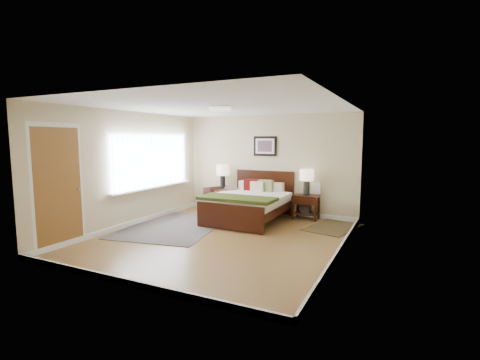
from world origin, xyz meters
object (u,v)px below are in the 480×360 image
(nightstand_right, at_px, (306,204))
(lamp_left, at_px, (223,172))
(armchair, at_px, (221,200))
(lamp_right, at_px, (307,177))
(nightstand_left, at_px, (223,193))
(bed, at_px, (249,200))
(rug_persian, at_px, (174,226))

(nightstand_right, distance_m, lamp_left, 2.35)
(nightstand_right, relative_size, armchair, 0.78)
(nightstand_right, relative_size, lamp_right, 0.95)
(armchair, bearing_deg, nightstand_right, 38.75)
(nightstand_left, bearing_deg, lamp_right, 0.53)
(bed, xyz_separation_m, lamp_left, (-1.11, 0.76, 0.53))
(rug_persian, bearing_deg, lamp_left, 75.00)
(nightstand_left, height_order, nightstand_right, nightstand_left)
(lamp_right, bearing_deg, rug_persian, -141.19)
(armchair, height_order, rug_persian, armchair)
(lamp_left, xyz_separation_m, rug_persian, (-0.16, -1.94, -1.02))
(bed, bearing_deg, armchair, 154.61)
(rug_persian, bearing_deg, armchair, 71.44)
(armchair, bearing_deg, lamp_left, 139.03)
(nightstand_left, relative_size, lamp_right, 0.99)
(nightstand_left, xyz_separation_m, nightstand_right, (2.25, 0.01, -0.13))
(lamp_right, relative_size, armchair, 0.82)
(armchair, bearing_deg, rug_persian, -66.29)
(lamp_left, bearing_deg, rug_persian, -94.71)
(nightstand_right, height_order, rug_persian, nightstand_right)
(nightstand_right, bearing_deg, lamp_left, 179.69)
(lamp_left, relative_size, armchair, 0.82)
(nightstand_right, xyz_separation_m, rug_persian, (-2.41, -1.93, -0.35))
(nightstand_left, distance_m, nightstand_right, 2.26)
(nightstand_right, xyz_separation_m, armchair, (-2.17, -0.26, -0.02))
(rug_persian, bearing_deg, nightstand_left, 74.94)
(rug_persian, bearing_deg, bed, 32.64)
(bed, distance_m, nightstand_right, 1.37)
(lamp_right, height_order, armchair, lamp_right)
(nightstand_left, height_order, lamp_left, lamp_left)
(armchair, xyz_separation_m, rug_persian, (-0.24, -1.67, -0.33))
(bed, xyz_separation_m, lamp_right, (1.14, 0.76, 0.50))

